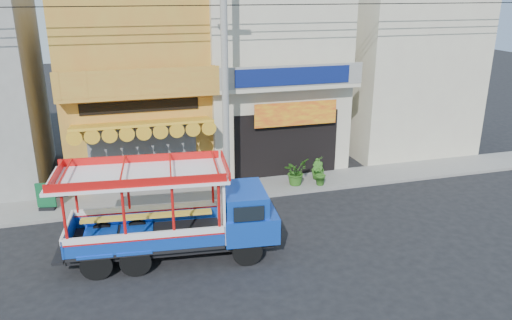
{
  "coord_description": "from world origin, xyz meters",
  "views": [
    {
      "loc": [
        -4.84,
        -14.33,
        7.87
      ],
      "look_at": [
        -0.06,
        2.5,
        1.81
      ],
      "focal_mm": 35.0,
      "sensor_mm": 36.0,
      "label": 1
    }
  ],
  "objects_px": {
    "potted_plant_b": "(319,173)",
    "potted_plant_c": "(318,168)",
    "utility_pole": "(229,71)",
    "songthaew_truck": "(186,212)",
    "potted_plant_a": "(296,172)",
    "green_sign": "(46,199)"
  },
  "relations": [
    {
      "from": "green_sign",
      "to": "songthaew_truck",
      "type": "bearing_deg",
      "value": -45.14
    },
    {
      "from": "utility_pole",
      "to": "songthaew_truck",
      "type": "bearing_deg",
      "value": -120.36
    },
    {
      "from": "utility_pole",
      "to": "potted_plant_a",
      "type": "relative_size",
      "value": 25.32
    },
    {
      "from": "green_sign",
      "to": "potted_plant_a",
      "type": "relative_size",
      "value": 0.93
    },
    {
      "from": "utility_pole",
      "to": "potted_plant_b",
      "type": "distance_m",
      "value": 5.82
    },
    {
      "from": "utility_pole",
      "to": "potted_plant_c",
      "type": "height_order",
      "value": "utility_pole"
    },
    {
      "from": "songthaew_truck",
      "to": "potted_plant_a",
      "type": "distance_m",
      "value": 6.82
    },
    {
      "from": "utility_pole",
      "to": "potted_plant_b",
      "type": "relative_size",
      "value": 28.09
    },
    {
      "from": "utility_pole",
      "to": "songthaew_truck",
      "type": "relative_size",
      "value": 4.21
    },
    {
      "from": "potted_plant_b",
      "to": "potted_plant_c",
      "type": "relative_size",
      "value": 0.99
    },
    {
      "from": "green_sign",
      "to": "potted_plant_c",
      "type": "bearing_deg",
      "value": 1.0
    },
    {
      "from": "utility_pole",
      "to": "songthaew_truck",
      "type": "height_order",
      "value": "utility_pole"
    },
    {
      "from": "songthaew_truck",
      "to": "green_sign",
      "type": "relative_size",
      "value": 6.46
    },
    {
      "from": "potted_plant_b",
      "to": "potted_plant_c",
      "type": "distance_m",
      "value": 0.69
    },
    {
      "from": "potted_plant_b",
      "to": "potted_plant_c",
      "type": "bearing_deg",
      "value": -71.17
    },
    {
      "from": "utility_pole",
      "to": "potted_plant_b",
      "type": "height_order",
      "value": "utility_pole"
    },
    {
      "from": "potted_plant_c",
      "to": "green_sign",
      "type": "bearing_deg",
      "value": -56.82
    },
    {
      "from": "green_sign",
      "to": "potted_plant_c",
      "type": "xyz_separation_m",
      "value": [
        10.81,
        0.19,
        0.07
      ]
    },
    {
      "from": "utility_pole",
      "to": "potted_plant_a",
      "type": "xyz_separation_m",
      "value": [
        2.87,
        0.5,
        -4.36
      ]
    },
    {
      "from": "potted_plant_a",
      "to": "potted_plant_b",
      "type": "bearing_deg",
      "value": -56.32
    },
    {
      "from": "potted_plant_b",
      "to": "potted_plant_c",
      "type": "xyz_separation_m",
      "value": [
        0.22,
        0.66,
        0.01
      ]
    },
    {
      "from": "potted_plant_a",
      "to": "potted_plant_b",
      "type": "relative_size",
      "value": 1.11
    }
  ]
}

